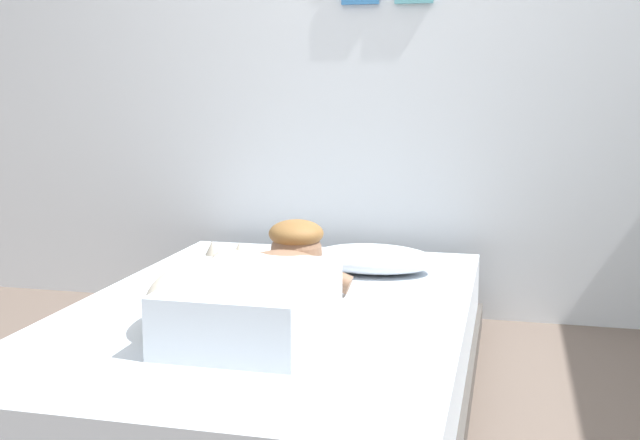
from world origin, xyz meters
The scene contains 8 objects.
ground_plane centered at (0.00, 0.00, 0.00)m, with size 13.38×13.38×0.00m, color #66564C.
back_wall centered at (0.00, 1.39, 1.25)m, with size 4.69×0.12×2.50m.
bed centered at (-0.21, 0.17, 0.17)m, with size 1.38×2.08×0.34m.
pillow centered at (0.04, 0.73, 0.40)m, with size 0.52×0.32×0.11m, color silver.
person_lying centered at (-0.17, -0.01, 0.45)m, with size 0.43×0.92×0.27m.
dog centered at (-0.37, -0.07, 0.45)m, with size 0.26×0.57×0.21m.
coffee_cup centered at (-0.08, 0.69, 0.38)m, with size 0.12×0.09×0.07m.
cell_phone centered at (-0.27, -0.19, 0.35)m, with size 0.07×0.14×0.01m, color black.
Camera 1 is at (0.58, -2.36, 1.09)m, focal length 44.29 mm.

